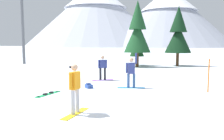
{
  "coord_description": "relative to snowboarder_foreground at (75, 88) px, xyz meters",
  "views": [
    {
      "loc": [
        3.68,
        -8.27,
        2.44
      ],
      "look_at": [
        -0.13,
        4.42,
        1.0
      ],
      "focal_mm": 37.09,
      "sensor_mm": 36.0,
      "label": 1
    }
  ],
  "objects": [
    {
      "name": "pine_tree_slender",
      "position": [
        -1.17,
        18.19,
        3.03
      ],
      "size": [
        2.97,
        2.97,
        7.29
      ],
      "color": "#472D19",
      "rests_on": "ground_plane"
    },
    {
      "name": "peak_west_ridge",
      "position": [
        -10.7,
        242.01,
        30.79
      ],
      "size": [
        129.76,
        129.76,
        60.74
      ],
      "color": "#9EA3B2",
      "rests_on": "ground_plane"
    },
    {
      "name": "trail_marker_pole",
      "position": [
        4.92,
        5.37,
        -0.07
      ],
      "size": [
        0.06,
        0.06,
        1.74
      ],
      "primitive_type": "cylinder",
      "color": "orange",
      "rests_on": "ground_plane"
    },
    {
      "name": "backpack_blue",
      "position": [
        -1.44,
        4.74,
        -0.83
      ],
      "size": [
        0.54,
        0.54,
        0.27
      ],
      "color": "#2D4C9E",
      "rests_on": "ground_plane"
    },
    {
      "name": "snowboarder_foreground",
      "position": [
        0.0,
        0.0,
        0.0
      ],
      "size": [
        0.39,
        1.59,
        1.78
      ],
      "color": "yellow",
      "rests_on": "ground_plane"
    },
    {
      "name": "loose_snowboard_far_spare",
      "position": [
        -2.71,
        2.58,
        -0.92
      ],
      "size": [
        0.51,
        1.77,
        0.09
      ],
      "color": "#19B259",
      "rests_on": "ground_plane"
    },
    {
      "name": "ski_lift_tower",
      "position": [
        -15.93,
        18.02,
        4.49
      ],
      "size": [
        3.51,
        0.36,
        9.38
      ],
      "color": "#595B60",
      "rests_on": "ground_plane"
    },
    {
      "name": "peak_central_summit",
      "position": [
        -93.88,
        251.36,
        37.73
      ],
      "size": [
        162.07,
        162.07,
        74.03
      ],
      "color": "#B2B7C6",
      "rests_on": "ground_plane"
    },
    {
      "name": "ground_plane",
      "position": [
        -0.12,
        0.98,
        -0.95
      ],
      "size": [
        800.0,
        800.0,
        0.0
      ],
      "primitive_type": "plane",
      "color": "silver"
    },
    {
      "name": "pine_tree_broad",
      "position": [
        -1.6,
        20.33,
        1.69
      ],
      "size": [
        1.73,
        1.73,
        4.83
      ],
      "color": "#472D19",
      "rests_on": "ground_plane"
    },
    {
      "name": "snowboarder_midground",
      "position": [
        0.86,
        5.46,
        -0.01
      ],
      "size": [
        1.58,
        0.62,
        1.99
      ],
      "color": "#1E8CD8",
      "rests_on": "ground_plane"
    },
    {
      "name": "snowboarder_background",
      "position": [
        -1.64,
        7.74,
        -0.05
      ],
      "size": [
        1.41,
        1.07,
        1.7
      ],
      "color": "#993FD8",
      "rests_on": "ground_plane"
    },
    {
      "name": "pine_tree_twin",
      "position": [
        3.12,
        20.74,
        2.81
      ],
      "size": [
        3.03,
        3.03,
        6.89
      ],
      "color": "#472D19",
      "rests_on": "ground_plane"
    }
  ]
}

